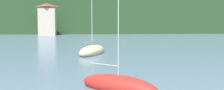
% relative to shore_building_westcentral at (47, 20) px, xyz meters
% --- Properties ---
extents(wooded_hillside, '(352.00, 53.39, 43.04)m').
position_rel_shore_building_westcentral_xyz_m(wooded_hillside, '(-5.44, 36.65, 4.63)').
color(wooded_hillside, '#264223').
rests_on(wooded_hillside, ground_plane).
extents(shore_building_westcentral, '(5.20, 3.32, 9.57)m').
position_rel_shore_building_westcentral_xyz_m(shore_building_westcentral, '(0.00, 0.00, 0.00)').
color(shore_building_westcentral, '#BCB29E').
rests_on(shore_building_westcentral, ground_plane).
extents(sailboat_near_3, '(4.64, 4.28, 7.16)m').
position_rel_shore_building_westcentral_xyz_m(sailboat_near_3, '(14.11, -67.87, -4.38)').
color(sailboat_near_3, red).
rests_on(sailboat_near_3, ground_plane).
extents(sailboat_mid_5, '(4.24, 7.17, 7.75)m').
position_rel_shore_building_westcentral_xyz_m(sailboat_mid_5, '(12.88, -50.31, -4.33)').
color(sailboat_mid_5, '#CCBC8E').
rests_on(sailboat_mid_5, ground_plane).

